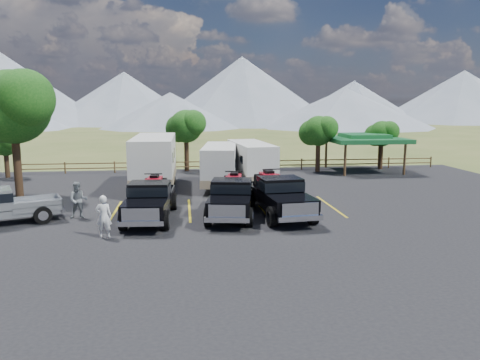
{
  "coord_description": "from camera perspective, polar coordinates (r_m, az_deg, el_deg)",
  "views": [
    {
      "loc": [
        -2.26,
        -21.15,
        5.91
      ],
      "look_at": [
        0.84,
        4.34,
        1.6
      ],
      "focal_mm": 35.0,
      "sensor_mm": 36.0,
      "label": 1
    }
  ],
  "objects": [
    {
      "name": "stall_lines",
      "position": [
        25.93,
        -1.75,
        -3.55
      ],
      "size": [
        12.12,
        5.5,
        0.01
      ],
      "color": "gold",
      "rests_on": "asphalt_lot"
    },
    {
      "name": "trailer_right",
      "position": [
        33.78,
        1.37,
        2.18
      ],
      "size": [
        2.84,
        8.57,
        2.96
      ],
      "rotation": [
        0.0,
        0.0,
        0.09
      ],
      "color": "silver",
      "rests_on": "asphalt_lot"
    },
    {
      "name": "person_a",
      "position": [
        21.24,
        -16.28,
        -4.29
      ],
      "size": [
        0.7,
        0.47,
        1.88
      ],
      "primitive_type": "imported",
      "rotation": [
        0.0,
        0.0,
        3.11
      ],
      "color": "white",
      "rests_on": "asphalt_lot"
    },
    {
      "name": "asphalt_lot",
      "position": [
        24.96,
        -1.54,
        -4.12
      ],
      "size": [
        44.0,
        34.0,
        0.04
      ],
      "primitive_type": "cube",
      "color": "black",
      "rests_on": "ground"
    },
    {
      "name": "rig_left",
      "position": [
        24.06,
        -10.85,
        -2.25
      ],
      "size": [
        2.61,
        6.53,
        2.14
      ],
      "rotation": [
        0.0,
        0.0,
        -0.07
      ],
      "color": "black",
      "rests_on": "asphalt_lot"
    },
    {
      "name": "rig_center",
      "position": [
        24.27,
        -0.98,
        -1.95
      ],
      "size": [
        3.16,
        6.75,
        2.17
      ],
      "rotation": [
        0.0,
        0.0,
        -0.18
      ],
      "color": "black",
      "rests_on": "asphalt_lot"
    },
    {
      "name": "mountain_range",
      "position": [
        127.26,
        -9.5,
        10.28
      ],
      "size": [
        209.0,
        71.0,
        20.0
      ],
      "color": "slate",
      "rests_on": "ground"
    },
    {
      "name": "tree_ne_a",
      "position": [
        39.86,
        9.51,
        5.9
      ],
      "size": [
        3.11,
        2.92,
        4.76
      ],
      "color": "black",
      "rests_on": "ground"
    },
    {
      "name": "ground",
      "position": [
        22.08,
        -0.8,
        -6.0
      ],
      "size": [
        320.0,
        320.0,
        0.0
      ],
      "primitive_type": "plane",
      "color": "#455725",
      "rests_on": "ground"
    },
    {
      "name": "pavilion",
      "position": [
        41.21,
        14.88,
        4.86
      ],
      "size": [
        6.2,
        6.2,
        3.22
      ],
      "color": "brown",
      "rests_on": "ground"
    },
    {
      "name": "rig_right",
      "position": [
        24.55,
        4.69,
        -1.75
      ],
      "size": [
        2.9,
        6.93,
        2.25
      ],
      "rotation": [
        0.0,
        0.0,
        0.1
      ],
      "color": "black",
      "rests_on": "asphalt_lot"
    },
    {
      "name": "tree_ne_b",
      "position": [
        42.88,
        16.87,
        5.4
      ],
      "size": [
        2.77,
        2.59,
        4.27
      ],
      "color": "black",
      "rests_on": "ground"
    },
    {
      "name": "tree_nw_small",
      "position": [
        40.69,
        -26.74,
        4.1
      ],
      "size": [
        2.59,
        2.43,
        3.85
      ],
      "color": "black",
      "rests_on": "ground"
    },
    {
      "name": "trailer_left",
      "position": [
        32.25,
        -10.38,
        2.23
      ],
      "size": [
        2.76,
        10.2,
        3.55
      ],
      "rotation": [
        0.0,
        0.0,
        -0.01
      ],
      "color": "silver",
      "rests_on": "asphalt_lot"
    },
    {
      "name": "trailer_center",
      "position": [
        32.22,
        -2.47,
        1.77
      ],
      "size": [
        3.03,
        8.42,
        2.91
      ],
      "rotation": [
        0.0,
        0.0,
        -0.13
      ],
      "color": "silver",
      "rests_on": "asphalt_lot"
    },
    {
      "name": "tree_big_nw",
      "position": [
        31.88,
        -26.02,
        8.01
      ],
      "size": [
        5.54,
        5.18,
        7.84
      ],
      "color": "black",
      "rests_on": "ground"
    },
    {
      "name": "tree_north",
      "position": [
        40.22,
        -6.63,
        6.51
      ],
      "size": [
        3.46,
        3.24,
        5.25
      ],
      "color": "black",
      "rests_on": "ground"
    },
    {
      "name": "person_b",
      "position": [
        25.11,
        -19.11,
        -2.33
      ],
      "size": [
        0.98,
        0.81,
        1.88
      ],
      "primitive_type": "imported",
      "rotation": [
        0.0,
        0.0,
        0.11
      ],
      "color": "slate",
      "rests_on": "asphalt_lot"
    },
    {
      "name": "rail_fence",
      "position": [
        40.23,
        -0.79,
        1.95
      ],
      "size": [
        36.12,
        0.12,
        1.0
      ],
      "color": "brown",
      "rests_on": "ground"
    }
  ]
}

